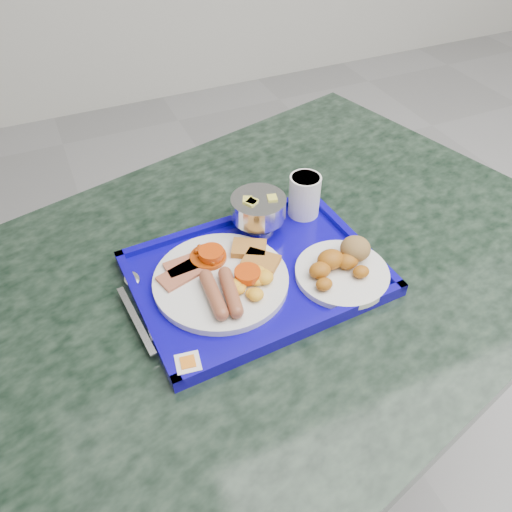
{
  "coord_description": "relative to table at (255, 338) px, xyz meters",
  "views": [
    {
      "loc": [
        -1.35,
        0.01,
        1.43
      ],
      "look_at": [
        -1.1,
        0.58,
        0.85
      ],
      "focal_mm": 35.0,
      "sensor_mm": 36.0,
      "label": 1
    }
  ],
  "objects": [
    {
      "name": "knife",
      "position": [
        -0.23,
        -0.04,
        0.22
      ],
      "size": [
        0.03,
        0.16,
        0.0
      ],
      "primitive_type": "cube",
      "rotation": [
        0.0,
        0.0,
        0.1
      ],
      "color": "silver",
      "rests_on": "tray"
    },
    {
      "name": "jam_packet",
      "position": [
        -0.18,
        -0.16,
        0.22
      ],
      "size": [
        0.04,
        0.04,
        0.01
      ],
      "rotation": [
        0.0,
        0.0,
        -0.15
      ],
      "color": "white",
      "rests_on": "tray"
    },
    {
      "name": "bread_plate",
      "position": [
        0.13,
        -0.08,
        0.23
      ],
      "size": [
        0.16,
        0.16,
        0.05
      ],
      "rotation": [
        0.0,
        0.0,
        0.32
      ],
      "color": "silver",
      "rests_on": "tray"
    },
    {
      "name": "table",
      "position": [
        0.0,
        0.0,
        0.0
      ],
      "size": [
        1.44,
        1.14,
        0.79
      ],
      "rotation": [
        0.0,
        0.0,
        0.26
      ],
      "color": "slate",
      "rests_on": "floor"
    },
    {
      "name": "main_plate",
      "position": [
        -0.06,
        -0.02,
        0.23
      ],
      "size": [
        0.23,
        0.23,
        0.04
      ],
      "rotation": [
        0.0,
        0.0,
        -0.21
      ],
      "color": "silver",
      "rests_on": "tray"
    },
    {
      "name": "spoon",
      "position": [
        -0.21,
        0.02,
        0.22
      ],
      "size": [
        0.03,
        0.16,
        0.01
      ],
      "rotation": [
        0.0,
        0.0,
        -0.01
      ],
      "color": "silver",
      "rests_on": "tray"
    },
    {
      "name": "juice_cup",
      "position": [
        0.15,
        0.09,
        0.26
      ],
      "size": [
        0.06,
        0.06,
        0.09
      ],
      "color": "white",
      "rests_on": "tray"
    },
    {
      "name": "tray",
      "position": [
        -0.01,
        -0.02,
        0.21
      ],
      "size": [
        0.44,
        0.33,
        0.03
      ],
      "rotation": [
        0.0,
        0.0,
        0.05
      ],
      "color": "#0C039C",
      "rests_on": "table"
    },
    {
      "name": "fruit_bowl",
      "position": [
        0.05,
        0.09,
        0.26
      ],
      "size": [
        0.1,
        0.1,
        0.07
      ],
      "color": "silver",
      "rests_on": "tray"
    }
  ]
}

